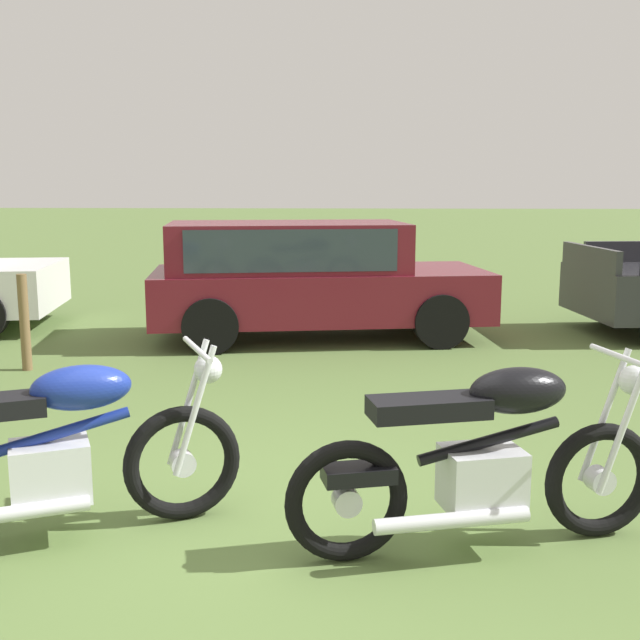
{
  "coord_description": "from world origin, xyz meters",
  "views": [
    {
      "loc": [
        0.58,
        -3.93,
        1.88
      ],
      "look_at": [
        0.27,
        1.68,
        0.89
      ],
      "focal_mm": 43.16,
      "sensor_mm": 36.0,
      "label": 1
    }
  ],
  "objects_px": {
    "motorcycle_blue": "(50,453)",
    "motorcycle_black": "(484,459)",
    "car_burgundy": "(304,271)",
    "fence_post_wooden": "(24,322)"
  },
  "relations": [
    {
      "from": "motorcycle_blue",
      "to": "fence_post_wooden",
      "type": "bearing_deg",
      "value": 91.4
    },
    {
      "from": "motorcycle_blue",
      "to": "motorcycle_black",
      "type": "height_order",
      "value": "same"
    },
    {
      "from": "fence_post_wooden",
      "to": "car_burgundy",
      "type": "bearing_deg",
      "value": 34.54
    },
    {
      "from": "car_burgundy",
      "to": "fence_post_wooden",
      "type": "height_order",
      "value": "car_burgundy"
    },
    {
      "from": "motorcycle_blue",
      "to": "car_burgundy",
      "type": "distance_m",
      "value": 5.7
    },
    {
      "from": "motorcycle_black",
      "to": "fence_post_wooden",
      "type": "height_order",
      "value": "motorcycle_black"
    },
    {
      "from": "motorcycle_blue",
      "to": "car_burgundy",
      "type": "height_order",
      "value": "car_burgundy"
    },
    {
      "from": "motorcycle_blue",
      "to": "motorcycle_black",
      "type": "relative_size",
      "value": 0.99
    },
    {
      "from": "motorcycle_black",
      "to": "car_burgundy",
      "type": "xyz_separation_m",
      "value": [
        -1.35,
        5.59,
        0.35
      ]
    },
    {
      "from": "motorcycle_blue",
      "to": "car_burgundy",
      "type": "xyz_separation_m",
      "value": [
        0.92,
        5.61,
        0.35
      ]
    }
  ]
}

